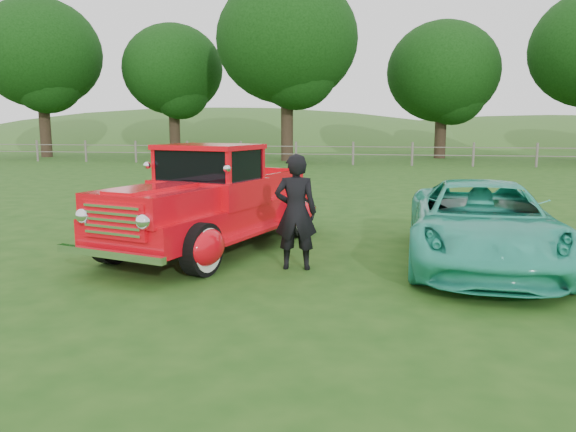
% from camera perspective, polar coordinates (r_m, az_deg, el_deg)
% --- Properties ---
extents(ground, '(140.00, 140.00, 0.00)m').
position_cam_1_polar(ground, '(7.83, -2.57, -6.32)').
color(ground, '#1D4713').
rests_on(ground, ground).
extents(distant_hills, '(116.00, 60.00, 18.00)m').
position_cam_1_polar(distant_hills, '(67.40, 4.86, 3.63)').
color(distant_hills, '#305A21').
rests_on(distant_hills, ground).
extents(fence_line, '(48.00, 0.12, 1.20)m').
position_cam_1_polar(fence_line, '(29.44, 6.63, 6.33)').
color(fence_line, '#6C635B').
rests_on(fence_line, ground).
extents(tree_far_west, '(7.60, 7.60, 9.93)m').
position_cam_1_polar(tree_far_west, '(39.99, -23.88, 14.84)').
color(tree_far_west, black).
rests_on(tree_far_west, ground).
extents(tree_mid_west, '(6.40, 6.40, 8.46)m').
position_cam_1_polar(tree_mid_west, '(38.05, -11.63, 14.33)').
color(tree_mid_west, black).
rests_on(tree_mid_west, ground).
extents(tree_near_west, '(8.00, 8.00, 10.42)m').
position_cam_1_polar(tree_near_west, '(33.18, -0.10, 17.45)').
color(tree_near_west, black).
rests_on(tree_near_west, ground).
extents(tree_near_east, '(6.80, 6.80, 8.33)m').
position_cam_1_polar(tree_near_east, '(36.65, 15.48, 13.91)').
color(tree_near_east, black).
rests_on(tree_near_east, ground).
extents(red_pickup, '(3.22, 5.27, 1.78)m').
position_cam_1_polar(red_pickup, '(9.55, -7.71, 1.33)').
color(red_pickup, black).
rests_on(red_pickup, ground).
extents(teal_sedan, '(2.33, 4.64, 1.26)m').
position_cam_1_polar(teal_sedan, '(8.91, 19.09, -0.75)').
color(teal_sedan, '#2CB294').
rests_on(teal_sedan, ground).
extents(man, '(0.65, 0.46, 1.69)m').
position_cam_1_polar(man, '(8.15, 0.79, 0.41)').
color(man, black).
rests_on(man, ground).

